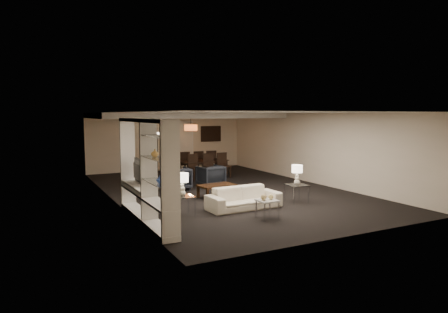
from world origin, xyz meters
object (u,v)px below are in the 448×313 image
vase_blue (160,179)px  chair_fl (183,163)px  armchair_right (211,176)px  side_table_right (297,193)px  marble_table (267,209)px  side_table_left (182,206)px  vase_amber (155,153)px  chair_nr (224,165)px  armchair_left (177,179)px  pendant_light (191,128)px  chair_fr (210,162)px  dining_table (203,168)px  floor_lamp (158,153)px  chair_nl (196,167)px  chair_nm (210,166)px  chair_fm (197,163)px  television (137,171)px  coffee_table (217,191)px  table_lamp_left (182,185)px  floor_speaker (165,183)px  table_lamp_right (297,175)px  sofa (244,198)px

vase_blue → chair_fl: (3.29, 7.24, -0.66)m
armchair_right → side_table_right: (1.10, -3.30, -0.11)m
marble_table → side_table_left: bearing=147.1°
vase_amber → chair_nr: 7.28m
armchair_left → armchair_right: size_ratio=1.00×
pendant_light → chair_fr: bearing=5.8°
dining_table → floor_lamp: bearing=126.9°
side_table_right → chair_fl: (-1.03, 6.08, 0.23)m
chair_nl → chair_nr: (1.20, 0.00, 0.00)m
armchair_right → side_table_right: bearing=103.2°
dining_table → chair_fr: chair_fr is taller
chair_nm → armchair_right: bearing=-110.8°
chair_nr → chair_fm: (-0.60, 1.30, 0.00)m
armchair_left → dining_table: armchair_left is taller
vase_blue → floor_lamp: floor_lamp is taller
television → chair_nl: size_ratio=1.07×
marble_table → chair_nl: (0.67, 5.88, 0.26)m
coffee_table → chair_nm: (1.27, 3.18, 0.29)m
vase_amber → chair_nl: vase_amber is taller
coffee_table → chair_fl: 4.54m
chair_fr → marble_table: bearing=83.1°
chair_nl → chair_fl: bearing=82.5°
table_lamp_left → chair_nl: table_lamp_left is taller
coffee_table → armchair_right: (0.60, 1.70, 0.17)m
vase_amber → floor_lamp: (2.54, 7.83, -0.79)m
floor_speaker → dining_table: size_ratio=0.59×
side_table_right → chair_nm: size_ratio=0.55×
vase_blue → chair_nm: size_ratio=0.17×
floor_speaker → table_lamp_left: bearing=-98.3°
floor_lamp → side_table_right: bearing=-75.7°
armchair_right → side_table_right: armchair_right is taller
table_lamp_right → chair_fl: (-1.03, 6.08, -0.29)m
marble_table → chair_nr: bearing=72.3°
coffee_table → side_table_right: (1.70, -1.60, 0.06)m
marble_table → chair_fm: 7.29m
coffee_table → television: (-2.59, -0.81, 0.86)m
chair_fm → sofa: bearing=75.7°
chair_nm → marble_table: bearing=-98.6°
chair_nl → chair_fm: 1.43m
armchair_left → chair_nr: (2.47, 1.48, 0.12)m
floor_speaker → chair_nl: floor_speaker is taller
chair_nr → vase_amber: bearing=-130.6°
television → side_table_left: bearing=-131.7°
sofa → armchair_right: (0.60, 3.30, 0.08)m
sofa → television: (-2.59, 0.79, 0.76)m
pendant_light → coffee_table: pendant_light is taller
vase_blue → floor_speaker: size_ratio=0.15×
sofa → vase_amber: 3.06m
sofa → chair_nr: 5.13m
armchair_left → chair_nm: bearing=-140.5°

